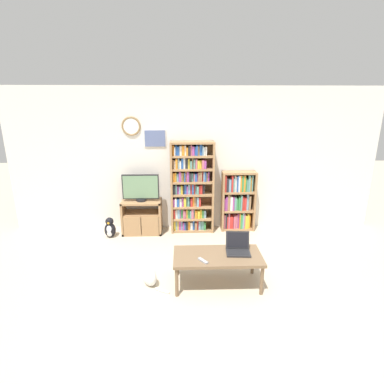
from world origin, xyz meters
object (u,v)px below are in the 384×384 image
at_px(remote_near_laptop, 203,261).
at_px(penguin_figurine, 110,228).
at_px(television, 141,188).
at_px(coffee_table, 218,258).
at_px(cat, 149,275).
at_px(bookshelf_tall, 191,188).
at_px(bookshelf_short, 237,201).
at_px(tv_stand, 142,217).
at_px(laptop, 238,247).

bearing_deg(remote_near_laptop, penguin_figurine, 97.35).
distance_m(remote_near_laptop, penguin_figurine, 2.29).
bearing_deg(penguin_figurine, television, 17.50).
relative_size(coffee_table, cat, 2.78).
bearing_deg(remote_near_laptop, bookshelf_tall, 57.40).
height_order(television, bookshelf_short, bookshelf_short).
distance_m(tv_stand, television, 0.55).
xyz_separation_m(laptop, cat, (-1.17, -0.07, -0.35)).
relative_size(bookshelf_short, remote_near_laptop, 7.17).
xyz_separation_m(tv_stand, cat, (0.29, -1.69, -0.17)).
bearing_deg(television, penguin_figurine, -162.50).
xyz_separation_m(bookshelf_tall, coffee_table, (0.30, -1.78, -0.45)).
bearing_deg(cat, television, 62.04).
bearing_deg(laptop, cat, -172.50).
relative_size(bookshelf_tall, cat, 4.07).
xyz_separation_m(coffee_table, cat, (-0.90, 0.01, -0.25)).
bearing_deg(bookshelf_short, laptop, -99.98).
bearing_deg(coffee_table, tv_stand, 125.12).
relative_size(television, laptop, 1.99).
distance_m(television, cat, 1.85).
xyz_separation_m(cat, penguin_figurine, (-0.85, 1.50, 0.03)).
height_order(bookshelf_tall, laptop, bookshelf_tall).
height_order(bookshelf_tall, cat, bookshelf_tall).
distance_m(bookshelf_tall, cat, 2.00).
height_order(bookshelf_short, penguin_figurine, bookshelf_short).
xyz_separation_m(coffee_table, penguin_figurine, (-1.75, 1.51, -0.22)).
bearing_deg(cat, bookshelf_tall, 33.50).
height_order(laptop, cat, laptop).
bearing_deg(coffee_table, bookshelf_tall, 99.46).
bearing_deg(laptop, tv_stand, 136.20).
relative_size(cat, penguin_figurine, 1.11).
distance_m(tv_stand, remote_near_laptop, 2.10).
relative_size(tv_stand, bookshelf_tall, 0.43).
distance_m(bookshelf_short, remote_near_laptop, 2.12).
bearing_deg(bookshelf_short, bookshelf_tall, -178.47).
bearing_deg(tv_stand, remote_near_laptop, -61.89).
xyz_separation_m(tv_stand, bookshelf_short, (1.77, 0.11, 0.24)).
bearing_deg(remote_near_laptop, coffee_table, 2.91).
bearing_deg(television, bookshelf_tall, 6.18).
xyz_separation_m(tv_stand, television, (0.00, -0.01, 0.55)).
relative_size(bookshelf_tall, laptop, 5.11).
bearing_deg(tv_stand, penguin_figurine, -161.71).
xyz_separation_m(television, bookshelf_tall, (0.89, 0.10, -0.03)).
height_order(coffee_table, cat, coffee_table).
distance_m(television, coffee_table, 2.12).
bearing_deg(television, laptop, -47.63).
bearing_deg(bookshelf_short, cat, -129.36).
height_order(bookshelf_tall, bookshelf_short, bookshelf_tall).
relative_size(bookshelf_tall, coffee_table, 1.46).
xyz_separation_m(bookshelf_short, coffee_table, (-0.58, -1.81, -0.16)).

